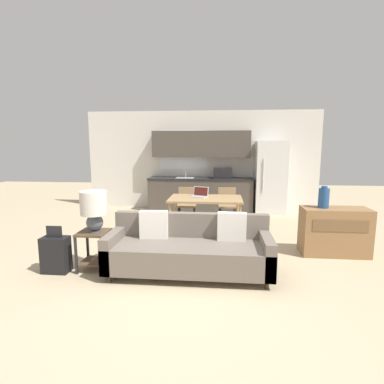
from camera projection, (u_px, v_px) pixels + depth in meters
ground_plane at (179, 280)px, 3.98m from camera, size 20.00×20.00×0.00m
wall_back at (201, 160)px, 8.32m from camera, size 6.40×0.07×2.70m
kitchen_counter at (201, 180)px, 8.11m from camera, size 2.80×0.65×2.15m
refrigerator at (270, 178)px, 7.83m from camera, size 0.78×0.71×1.86m
dining_table at (206, 201)px, 5.91m from camera, size 1.43×0.88×0.74m
couch at (189, 249)px, 4.17m from camera, size 2.23×0.80×0.85m
side_table at (94, 244)px, 4.27m from camera, size 0.41×0.41×0.56m
table_lamp at (94, 207)px, 4.17m from camera, size 0.37×0.37×0.58m
credenza at (334, 231)px, 4.86m from camera, size 1.05×0.46×0.77m
vase at (324, 198)px, 4.80m from camera, size 0.17×0.17×0.35m
dining_chair_far_left at (187, 203)px, 6.76m from camera, size 0.44×0.44×0.83m
dining_chair_far_right at (227, 203)px, 6.70m from camera, size 0.45×0.45×0.83m
laptop at (200, 194)px, 6.01m from camera, size 0.39×0.35×0.20m
suitcase at (56, 254)px, 4.19m from camera, size 0.36×0.22×0.67m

